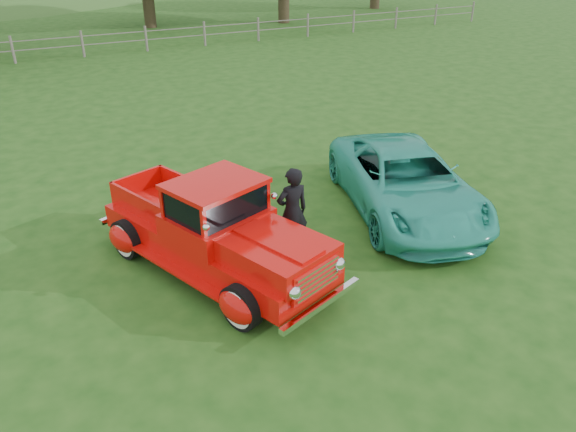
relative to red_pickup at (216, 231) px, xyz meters
name	(u,v)px	position (x,y,z in m)	size (l,w,h in m)	color
ground	(307,314)	(0.82, -1.88, -0.80)	(140.00, 140.00, 0.00)	#1A4512
fence_line	(82,44)	(0.82, 20.12, -0.19)	(48.00, 0.12, 1.20)	slate
red_pickup	(216,231)	(0.00, 0.00, 0.00)	(3.45, 5.28, 1.78)	black
teal_sedan	(406,182)	(4.44, 0.37, -0.10)	(2.32, 5.03, 1.40)	teal
man	(292,212)	(1.48, -0.06, 0.08)	(0.64, 0.42, 1.74)	black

